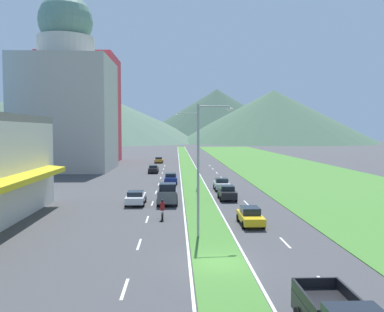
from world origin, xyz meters
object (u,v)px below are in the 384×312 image
at_px(car_3, 227,193).
at_px(pickup_truck_0, 168,194).
at_px(car_2, 159,160).
at_px(car_1, 153,169).
at_px(car_6, 136,198).
at_px(car_5, 222,184).
at_px(car_4, 171,178).
at_px(car_0, 250,216).
at_px(motorcycle_rider, 162,211).
at_px(street_lamp_mid, 196,144).
at_px(street_lamp_near, 202,162).

distance_m(car_3, pickup_truck_0, 7.01).
relative_size(car_2, pickup_truck_0, 0.85).
relative_size(car_1, car_6, 1.03).
bearing_deg(car_5, car_6, -44.53).
xyz_separation_m(car_4, car_5, (6.83, -7.14, -0.01)).
xyz_separation_m(car_0, car_5, (-0.14, 20.45, 0.03)).
height_order(car_5, motorcycle_rider, motorcycle_rider).
bearing_deg(street_lamp_mid, motorcycle_rider, -100.34).
height_order(street_lamp_near, car_3, street_lamp_near).
bearing_deg(pickup_truck_0, motorcycle_rider, 178.08).
height_order(car_3, motorcycle_rider, motorcycle_rider).
xyz_separation_m(street_lamp_near, car_1, (-6.11, 47.26, -4.81)).
distance_m(street_lamp_mid, car_5, 7.14).
bearing_deg(car_5, car_2, -167.80).
height_order(car_2, car_6, car_6).
relative_size(car_5, car_6, 0.90).
bearing_deg(car_5, car_1, -155.97).
distance_m(street_lamp_mid, car_0, 24.91).
height_order(car_3, car_6, car_3).
height_order(car_0, motorcycle_rider, motorcycle_rider).
xyz_separation_m(car_0, car_2, (-10.39, 67.83, -0.01)).
relative_size(car_2, motorcycle_rider, 2.30).
relative_size(car_1, motorcycle_rider, 2.30).
bearing_deg(car_4, car_3, -156.14).
bearing_deg(pickup_truck_0, car_6, 102.99).
xyz_separation_m(street_lamp_near, car_3, (3.92, 16.46, -4.76)).
bearing_deg(car_0, car_5, -179.60).
distance_m(pickup_truck_0, motorcycle_rider, 8.39).
distance_m(car_4, car_6, 17.98).
bearing_deg(car_6, motorcycle_rider, -157.94).
relative_size(car_0, car_4, 0.95).
relative_size(pickup_truck_0, motorcycle_rider, 2.70).
distance_m(street_lamp_near, car_5, 25.05).
height_order(street_lamp_near, car_2, street_lamp_near).
bearing_deg(car_3, car_6, -74.91).
bearing_deg(motorcycle_rider, car_6, 22.06).
distance_m(car_0, motorcycle_rider, 7.75).
xyz_separation_m(car_1, car_4, (3.43, -15.88, 0.03)).
bearing_deg(car_3, motorcycle_rider, -34.19).
height_order(car_2, car_3, car_3).
relative_size(car_6, motorcycle_rider, 2.22).
bearing_deg(car_1, car_4, -167.81).
xyz_separation_m(car_4, pickup_truck_0, (-0.14, -16.86, 0.19)).
bearing_deg(car_4, car_2, 4.85).
relative_size(car_2, car_4, 0.99).
distance_m(car_3, car_5, 7.78).
relative_size(car_0, pickup_truck_0, 0.82).
bearing_deg(car_0, car_4, -165.81).
distance_m(car_6, pickup_truck_0, 3.46).
height_order(street_lamp_near, pickup_truck_0, street_lamp_near).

